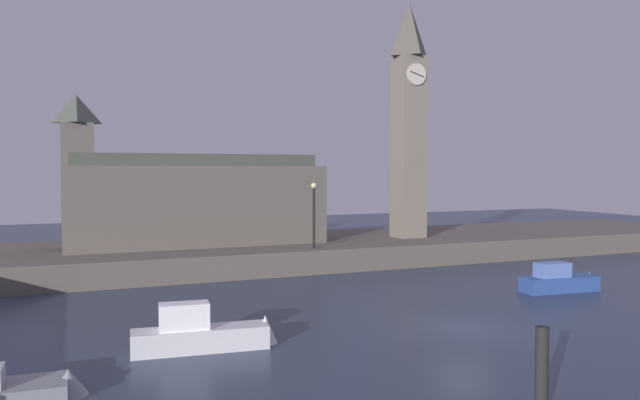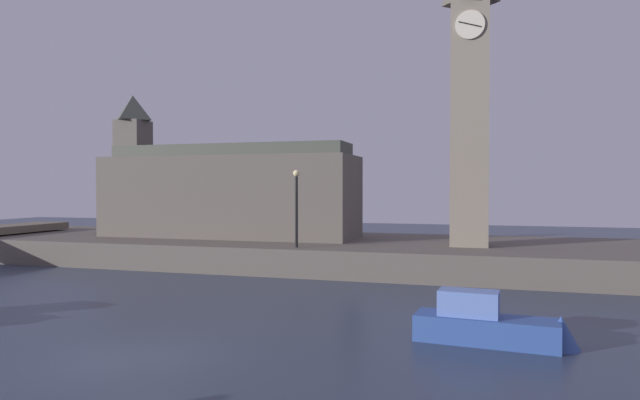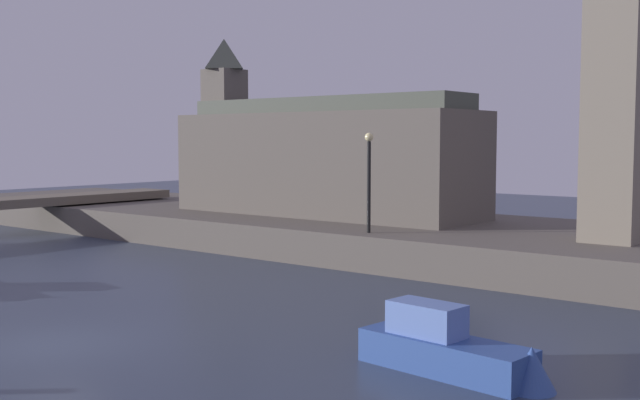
% 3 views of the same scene
% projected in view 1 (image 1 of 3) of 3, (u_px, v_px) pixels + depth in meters
% --- Properties ---
extents(ground_plane, '(120.00, 120.00, 0.00)m').
position_uv_depth(ground_plane, '(464.00, 328.00, 24.82)').
color(ground_plane, '#2D384C').
extents(far_embankment, '(70.00, 12.00, 1.50)m').
position_uv_depth(far_embankment, '(296.00, 250.00, 43.26)').
color(far_embankment, '#5B544C').
rests_on(far_embankment, ground).
extents(clock_tower, '(2.22, 2.27, 17.16)m').
position_uv_depth(clock_tower, '(409.00, 117.00, 44.69)').
color(clock_tower, slate).
rests_on(clock_tower, far_embankment).
extents(parliament_hall, '(16.78, 5.36, 9.62)m').
position_uv_depth(parliament_hall, '(189.00, 200.00, 40.55)').
color(parliament_hall, '#5B544C').
rests_on(parliament_hall, far_embankment).
extents(streetlamp, '(0.36, 0.36, 4.17)m').
position_uv_depth(streetlamp, '(314.00, 208.00, 38.45)').
color(streetlamp, black).
rests_on(streetlamp, far_embankment).
extents(mooring_post_left, '(0.35, 0.35, 2.39)m').
position_uv_depth(mooring_post_left, '(542.00, 372.00, 15.86)').
color(mooring_post_left, black).
rests_on(mooring_post_left, ground).
extents(boat_ferry_white, '(5.43, 1.61, 1.91)m').
position_uv_depth(boat_ferry_white, '(210.00, 333.00, 21.87)').
color(boat_ferry_white, silver).
rests_on(boat_ferry_white, ground).
extents(boat_tour_blue, '(4.90, 1.68, 1.66)m').
position_uv_depth(boat_tour_blue, '(564.00, 281.00, 32.50)').
color(boat_tour_blue, '#2D4C93').
rests_on(boat_tour_blue, ground).
extents(boat_cruiser_grey, '(4.52, 1.60, 1.23)m').
position_uv_depth(boat_cruiser_grey, '(15.00, 390.00, 16.87)').
color(boat_cruiser_grey, gray).
rests_on(boat_cruiser_grey, ground).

